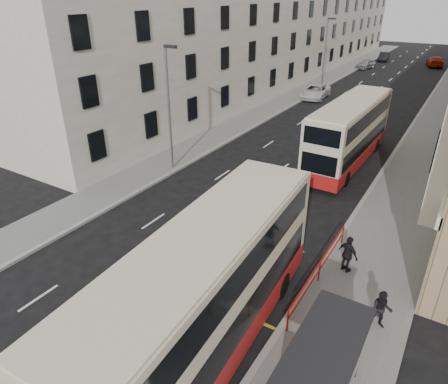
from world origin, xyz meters
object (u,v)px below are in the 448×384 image
Objects in this scene: double_decker_rear at (349,133)px; car_silver at (366,64)px; double_decker_front at (206,296)px; pedestrian_far at (348,254)px; pedestrian_mid at (381,310)px; car_red at (435,61)px; car_dark at (384,57)px; bus_shelter at (322,380)px; street_lamp_near at (169,103)px; street_lamp_far at (325,49)px; white_van at (316,92)px.

double_decker_rear is 40.59m from car_silver.
double_decker_front reaches higher than pedestrian_far.
pedestrian_mid is (4.73, 4.07, -1.51)m from double_decker_front.
double_decker_rear is 47.54m from car_red.
car_red is (9.00, 7.87, 0.08)m from car_silver.
pedestrian_mid is 56.27m from car_silver.
car_silver is (-12.22, 51.87, -0.29)m from pedestrian_far.
car_dark is (-13.41, 63.90, -0.20)m from pedestrian_mid.
street_lamp_near is (-14.69, 12.39, 2.50)m from bus_shelter.
car_silver is (1.15, 46.90, -3.92)m from street_lamp_near.
street_lamp_far is at bearing 90.00° from street_lamp_near.
white_van is at bearing -77.64° from car_silver.
car_dark is at bearing 85.85° from street_lamp_far.
white_van is (-14.17, 32.14, -0.18)m from pedestrian_mid.
double_decker_rear is at bearing -66.84° from street_lamp_far.
street_lamp_far reaches higher than bus_shelter.
pedestrian_far is 62.38m from car_dark.
car_red is at bearing 53.53° from car_silver.
bus_shelter is 2.77× the size of pedestrian_mid.
street_lamp_far reaches higher than pedestrian_far.
car_silver is (-8.58, 39.65, -1.57)m from double_decker_rear.
car_red is (-5.17, 62.32, -0.12)m from pedestrian_mid.
car_silver is (-13.54, 59.29, -1.43)m from bus_shelter.
car_silver is (1.15, 16.90, -3.92)m from street_lamp_far.
bus_shelter is 2.49× the size of pedestrian_far.
double_decker_rear reaches higher than car_silver.
street_lamp_far is at bearing 99.60° from pedestrian_mid.
street_lamp_near is at bearing 68.39° from car_red.
street_lamp_near reaches higher than double_decker_front.
pedestrian_mid is at bearing -67.95° from double_decker_rear.
pedestrian_mid is 0.37× the size of car_silver.
street_lamp_near is 0.66× the size of double_decker_front.
double_decker_front is 1.07× the size of double_decker_rear.
pedestrian_mid is 0.28× the size of car_red.
street_lamp_near is at bearing 139.86° from bus_shelter.
double_decker_front is 7.08× the size of pedestrian_far.
pedestrian_mid is (15.32, -37.55, -3.72)m from street_lamp_far.
pedestrian_far is at bearing 63.84° from double_decker_front.
white_van is at bearing 117.71° from double_decker_rear.
car_red is at bearing 90.87° from double_decker_rear.
double_decker_rear reaches higher than white_van.
double_decker_rear is 6.61× the size of pedestrian_far.
pedestrian_mid is at bearing 37.26° from double_decker_front.
street_lamp_near reaches higher than pedestrian_far.
street_lamp_near is at bearing -97.92° from car_dark.
pedestrian_mid is at bearing -84.13° from car_dark.
white_van is (-9.43, 36.20, -1.69)m from double_decker_front.
pedestrian_mid reaches higher than white_van.
car_red is at bearing 86.97° from double_decker_front.
car_silver is at bearing 91.99° from pedestrian_mid.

